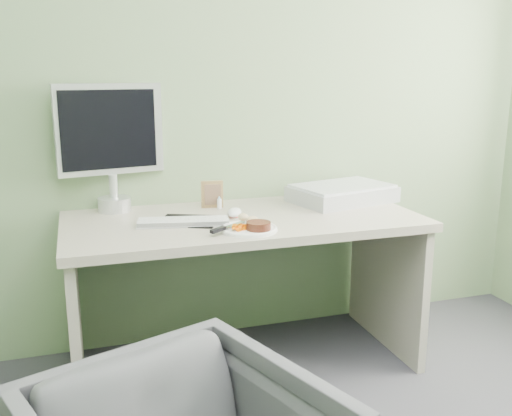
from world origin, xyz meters
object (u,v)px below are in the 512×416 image
object	(u,v)px
plate	(249,229)
desk	(244,255)
scanner	(342,194)
monitor	(110,140)

from	to	relation	value
plate	desk	bearing A→B (deg)	79.21
desk	scanner	distance (m)	0.63
desk	monitor	size ratio (longest dim) A/B	2.70
desk	monitor	bearing A→B (deg)	150.10
desk	scanner	world-z (taller)	scanner
desk	plate	bearing A→B (deg)	-100.79
scanner	monitor	bearing A→B (deg)	158.32
monitor	plate	bearing A→B (deg)	-57.85
scanner	monitor	size ratio (longest dim) A/B	0.83
desk	scanner	size ratio (longest dim) A/B	3.25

